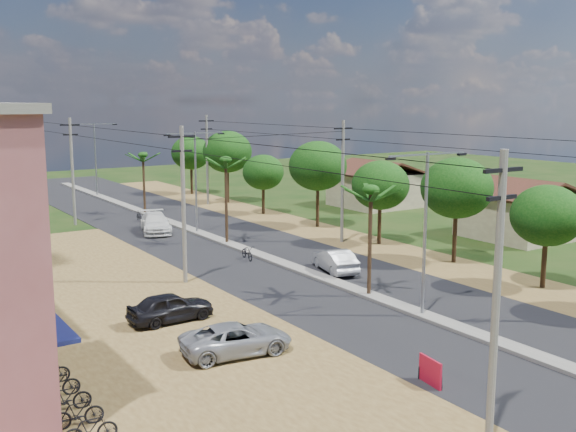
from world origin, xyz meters
The scene contains 34 objects.
ground centered at (0.00, 0.00, 0.00)m, with size 160.00×160.00×0.00m, color black.
road centered at (0.00, 15.00, 0.02)m, with size 12.00×110.00×0.04m, color black.
median centered at (0.00, 18.00, 0.09)m, with size 1.00×90.00×0.18m, color #605E56.
dirt_lot_west centered at (-15.00, 8.00, 0.02)m, with size 18.00×46.00×0.04m, color brown.
dirt_shoulder_east centered at (8.50, 15.00, 0.01)m, with size 5.00×90.00×0.03m, color brown.
house_east_near centered at (20.00, 10.00, 2.39)m, with size 7.60×7.50×4.60m.
house_east_far centered at (21.00, 28.00, 2.39)m, with size 7.60×7.50×4.60m.
tree_east_b centered at (9.30, 0.00, 4.11)m, with size 4.00×4.00×5.83m.
tree_east_c centered at (9.70, 7.00, 4.86)m, with size 4.60×4.60×6.83m.
tree_east_d centered at (9.40, 14.00, 4.34)m, with size 4.20×4.20×6.13m.
tree_east_e centered at (9.60, 22.00, 5.09)m, with size 4.80×4.80×7.14m.
tree_east_f centered at (9.20, 30.00, 3.89)m, with size 3.80×3.80×5.52m.
tree_east_g centered at (9.80, 38.00, 5.24)m, with size 5.00×5.00×7.38m.
tree_east_h centered at (9.50, 46.00, 4.64)m, with size 4.40×4.40×6.52m.
palm_median_near centered at (0.00, 4.00, 5.54)m, with size 2.00×2.00×6.15m.
palm_median_mid centered at (0.00, 20.00, 5.90)m, with size 2.00×2.00×6.55m.
palm_median_far centered at (0.00, 36.00, 5.26)m, with size 2.00×2.00×5.85m.
streetlight_near centered at (0.00, 0.00, 4.79)m, with size 5.10×0.18×8.00m.
streetlight_mid centered at (0.00, 25.00, 4.79)m, with size 5.10×0.18×8.00m.
streetlight_far centered at (0.00, 50.00, 4.79)m, with size 5.10×0.18×8.00m.
utility_pole_w_a centered at (-7.00, -10.00, 4.76)m, with size 1.60×0.24×9.00m.
utility_pole_w_b centered at (-7.00, 12.00, 4.76)m, with size 1.60×0.24×9.00m.
utility_pole_w_c centered at (-7.00, 34.00, 4.76)m, with size 1.60×0.24×9.00m.
utility_pole_w_d centered at (-7.00, 55.00, 4.76)m, with size 1.60×0.24×9.00m.
utility_pole_e_b centered at (7.50, 16.00, 4.76)m, with size 1.60×0.24×9.00m.
utility_pole_e_c centered at (7.50, 38.00, 4.76)m, with size 1.60×0.24×9.00m.
car_silver_mid centered at (1.68, 9.21, 0.70)m, with size 1.49×4.28×1.41m, color #929599.
car_white_far centered at (-2.64, 27.01, 0.76)m, with size 2.13×5.25×1.52m, color silver.
car_parked_silver centered at (-9.96, 0.61, 0.64)m, with size 2.14×4.64×1.29m, color #929599.
car_parked_dark centered at (-10.53, 5.99, 0.70)m, with size 1.64×4.09×1.39m, color black.
moto_rider_west_a centered at (-1.20, 14.94, 0.47)m, with size 0.62×1.79×0.94m, color black.
moto_rider_west_b centered at (-1.88, 32.60, 0.44)m, with size 0.42×1.47×0.89m, color black.
roadside_sign centered at (-5.50, -6.00, 0.52)m, with size 0.27×1.27×1.06m.
parked_scooter_row centered at (-17.28, -2.12, 0.50)m, with size 1.70×8.44×1.00m.
Camera 1 is at (-22.73, -22.67, 10.36)m, focal length 42.00 mm.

